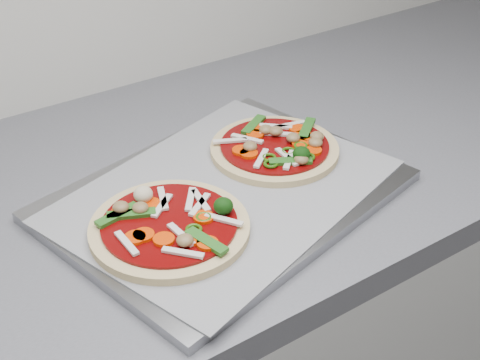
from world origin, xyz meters
TOP-DOWN VIEW (x-y plane):
  - base_cabinet at (0.00, 1.30)m, footprint 3.60×0.60m
  - countertop at (0.00, 1.30)m, footprint 3.60×0.60m
  - baking_tray at (-0.40, 1.22)m, footprint 0.49×0.41m
  - parchment at (-0.40, 1.22)m, footprint 0.48×0.41m
  - pizza_left at (-0.51, 1.18)m, footprint 0.20×0.20m
  - pizza_right at (-0.30, 1.25)m, footprint 0.24×0.24m

SIDE VIEW (x-z plane):
  - base_cabinet at x=0.00m, z-range 0.00..0.86m
  - countertop at x=0.00m, z-range 0.86..0.90m
  - baking_tray at x=-0.40m, z-range 0.90..0.91m
  - parchment at x=-0.40m, z-range 0.91..0.92m
  - pizza_left at x=-0.51m, z-range 0.91..0.94m
  - pizza_right at x=-0.30m, z-range 0.91..0.94m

